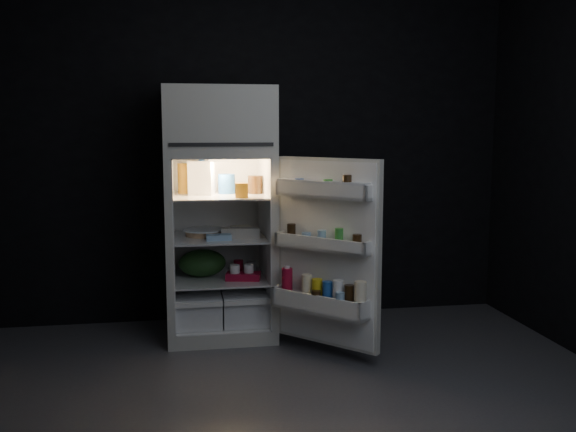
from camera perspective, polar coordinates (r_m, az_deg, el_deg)
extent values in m
cube|color=#4C4C51|center=(3.65, 0.44, -16.35)|extent=(4.00, 3.40, 0.00)
cube|color=black|center=(5.02, -3.05, 6.13)|extent=(4.00, 0.00, 2.70)
cube|color=black|center=(1.70, 10.86, 2.75)|extent=(4.00, 0.00, 2.70)
cube|color=silver|center=(4.81, -5.99, -9.72)|extent=(0.76, 0.70, 0.10)
cube|color=silver|center=(4.65, -10.47, -2.18)|extent=(0.05, 0.70, 1.20)
cube|color=silver|center=(4.69, -1.77, -1.96)|extent=(0.05, 0.70, 1.20)
cube|color=white|center=(4.98, -6.35, -1.44)|extent=(0.66, 0.05, 1.20)
cube|color=silver|center=(4.59, -6.22, 5.69)|extent=(0.76, 0.70, 0.06)
cube|color=silver|center=(4.59, -6.26, 8.69)|extent=(0.76, 0.70, 0.42)
cube|color=black|center=(4.24, -5.91, 6.34)|extent=(0.68, 0.01, 0.02)
cube|color=white|center=(4.62, -10.12, -2.22)|extent=(0.01, 0.65, 1.20)
cube|color=white|center=(4.67, -2.08, -2.02)|extent=(0.01, 0.65, 1.20)
cube|color=white|center=(4.57, -6.19, 5.26)|extent=(0.66, 0.65, 0.01)
cube|color=white|center=(4.77, -5.98, -9.19)|extent=(0.66, 0.65, 0.01)
cube|color=white|center=(4.59, -6.14, 1.81)|extent=(0.65, 0.63, 0.01)
cube|color=white|center=(4.63, -6.08, -1.88)|extent=(0.65, 0.63, 0.01)
cube|color=white|center=(4.69, -6.03, -5.50)|extent=(0.65, 0.63, 0.01)
cube|color=white|center=(4.75, -8.02, -7.85)|extent=(0.32, 0.59, 0.22)
cube|color=white|center=(4.77, -4.02, -7.72)|extent=(0.32, 0.59, 0.22)
cube|color=white|center=(4.41, -7.90, -7.85)|extent=(0.32, 0.02, 0.03)
cube|color=white|center=(4.44, -3.59, -7.71)|extent=(0.32, 0.02, 0.03)
cube|color=#FFE5B2|center=(4.52, -6.14, 4.96)|extent=(0.14, 0.14, 0.02)
cube|color=silver|center=(4.16, 3.58, -3.23)|extent=(0.56, 0.59, 1.22)
cube|color=white|center=(4.14, 3.36, -3.29)|extent=(0.50, 0.53, 1.18)
cube|color=white|center=(4.05, 3.08, 1.76)|extent=(0.53, 0.56, 0.02)
cube|color=white|center=(4.02, 2.81, 2.26)|extent=(0.48, 0.51, 0.10)
cube|color=white|center=(3.87, 7.15, 2.00)|extent=(0.08, 0.08, 0.10)
cube|color=white|center=(4.24, -0.64, 2.55)|extent=(0.08, 0.08, 0.10)
cube|color=white|center=(4.09, 3.01, -2.91)|extent=(0.54, 0.56, 0.02)
cube|color=white|center=(4.05, 2.70, -2.53)|extent=(0.48, 0.51, 0.09)
cube|color=white|center=(3.92, 7.03, -2.94)|extent=(0.09, 0.08, 0.09)
cube|color=white|center=(4.28, -0.67, -1.98)|extent=(0.09, 0.08, 0.09)
cube|color=white|center=(4.17, 2.81, -8.43)|extent=(0.57, 0.59, 0.02)
cube|color=white|center=(4.11, 2.35, -7.90)|extent=(0.48, 0.51, 0.13)
cube|color=white|center=(3.99, 6.80, -8.43)|extent=(0.12, 0.11, 0.13)
cube|color=white|center=(4.34, -0.83, -7.03)|extent=(0.12, 0.11, 0.13)
cube|color=white|center=(4.04, 3.09, 3.06)|extent=(0.52, 0.54, 0.02)
cylinder|color=black|center=(3.95, 5.27, 2.69)|extent=(0.08, 0.08, 0.13)
cylinder|color=#338C33|center=(4.02, 3.56, 2.57)|extent=(0.08, 0.08, 0.10)
cylinder|color=#1E50A3|center=(4.15, 1.01, 2.70)|extent=(0.08, 0.08, 0.09)
cylinder|color=black|center=(3.95, 6.16, -2.41)|extent=(0.08, 0.08, 0.11)
cylinder|color=#338C33|center=(4.01, 4.56, -2.04)|extent=(0.07, 0.07, 0.13)
cylinder|color=#7EA3C3|center=(4.08, 3.01, -2.02)|extent=(0.08, 0.08, 0.11)
cylinder|color=#7EA3C3|center=(4.15, 1.63, -2.04)|extent=(0.08, 0.08, 0.08)
cylinder|color=black|center=(4.22, 0.30, -1.56)|extent=(0.08, 0.08, 0.13)
cylinder|color=beige|center=(3.99, 6.43, -7.40)|extent=(0.11, 0.11, 0.23)
cylinder|color=black|center=(4.03, 5.44, -7.47)|extent=(0.08, 0.08, 0.19)
cylinder|color=white|center=(4.07, 4.47, -7.17)|extent=(0.10, 0.10, 0.21)
cylinder|color=#1E50A3|center=(4.11, 3.52, -7.14)|extent=(0.09, 0.09, 0.19)
cylinder|color=yellow|center=(4.15, 2.59, -6.94)|extent=(0.10, 0.10, 0.20)
cylinder|color=beige|center=(4.19, 1.68, -6.66)|extent=(0.10, 0.10, 0.22)
cylinder|color=maroon|center=(4.28, -0.08, -6.21)|extent=(0.10, 0.10, 0.24)
cylinder|color=#7EA3C3|center=(4.02, 4.65, -7.81)|extent=(0.08, 0.08, 0.15)
cylinder|color=black|center=(4.12, 2.51, -7.52)|extent=(0.08, 0.08, 0.13)
cylinder|color=silver|center=(4.20, 0.91, -7.41)|extent=(0.08, 0.08, 0.11)
cylinder|color=white|center=(4.26, -0.08, -4.59)|extent=(0.05, 0.05, 0.02)
cube|color=white|center=(4.62, -7.68, 3.40)|extent=(0.20, 0.20, 0.24)
cylinder|color=#1E50A3|center=(4.67, -5.47, 2.86)|extent=(0.16, 0.16, 0.14)
cylinder|color=black|center=(4.65, -2.93, 2.81)|extent=(0.12, 0.12, 0.13)
cylinder|color=#C6841F|center=(4.71, -9.30, 3.32)|extent=(0.10, 0.10, 0.22)
cube|color=orange|center=(4.38, -4.14, 2.29)|extent=(0.09, 0.08, 0.10)
cube|color=#9A958C|center=(4.55, -4.23, -1.50)|extent=(0.28, 0.14, 0.07)
cylinder|color=tan|center=(4.67, -7.47, -1.50)|extent=(0.31, 0.31, 0.04)
cube|color=#7EA3C3|center=(4.47, -6.17, -1.90)|extent=(0.17, 0.09, 0.04)
cube|color=beige|center=(4.78, -4.19, -1.18)|extent=(0.16, 0.14, 0.05)
ellipsoid|color=#193815|center=(4.71, -7.63, -4.16)|extent=(0.35, 0.30, 0.20)
cube|color=maroon|center=(4.59, -4.00, -5.36)|extent=(0.26, 0.18, 0.05)
cylinder|color=maroon|center=(4.83, -4.42, -4.46)|extent=(0.09, 0.09, 0.09)
cylinder|color=silver|center=(4.80, -3.27, -4.54)|extent=(0.08, 0.08, 0.09)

